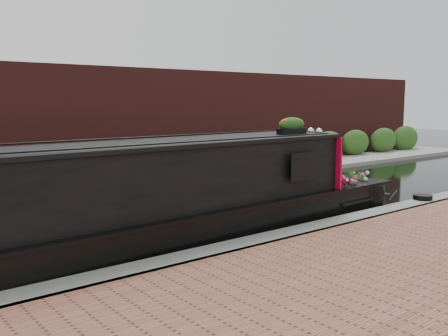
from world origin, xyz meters
TOP-DOWN VIEW (x-y plane):
  - ground at (0.00, 0.00)m, footprint 80.00×80.00m
  - near_bank_coping at (0.00, -3.30)m, footprint 40.00×0.60m
  - far_bank_path at (0.00, 4.20)m, footprint 40.00×2.40m
  - far_hedge at (0.00, 5.10)m, footprint 40.00×1.10m
  - far_brick_wall at (0.00, 7.20)m, footprint 40.00×1.00m
  - narrowboat at (-1.64, -1.87)m, footprint 11.14×2.30m
  - rope_fender at (4.37, -1.87)m, footprint 0.31×0.36m
  - coiled_mooring_rope at (4.88, -3.20)m, footprint 0.48×0.48m

SIDE VIEW (x-z plane):
  - ground at x=0.00m, z-range 0.00..0.00m
  - near_bank_coping at x=0.00m, z-range -0.25..0.25m
  - far_bank_path at x=0.00m, z-range -0.17..0.17m
  - far_hedge at x=0.00m, z-range -1.40..1.40m
  - far_brick_wall at x=0.00m, z-range -4.00..4.00m
  - rope_fender at x=4.37m, z-range 0.00..0.31m
  - coiled_mooring_rope at x=4.88m, z-range 0.25..0.37m
  - narrowboat at x=-1.64m, z-range -0.53..2.07m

